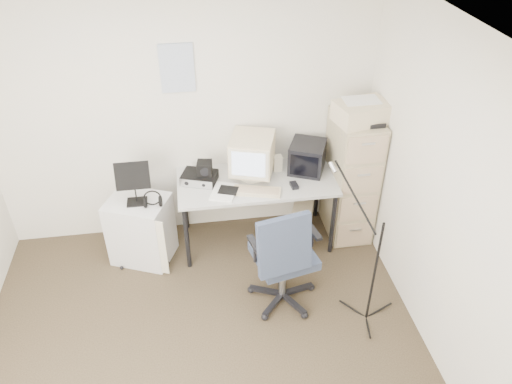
{
  "coord_description": "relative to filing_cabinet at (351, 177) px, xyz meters",
  "views": [
    {
      "loc": [
        0.03,
        -2.45,
        3.38
      ],
      "look_at": [
        0.55,
        0.95,
        0.95
      ],
      "focal_mm": 35.0,
      "sensor_mm": 36.0,
      "label": 1
    }
  ],
  "objects": [
    {
      "name": "office_chair",
      "position": [
        -0.85,
        -0.88,
        -0.11
      ],
      "size": [
        0.74,
        0.74,
        1.08
      ],
      "primitive_type": "cube",
      "rotation": [
        0.0,
        0.0,
        0.22
      ],
      "color": "#323B50",
      "rests_on": "floor"
    },
    {
      "name": "radio_receiver",
      "position": [
        -1.48,
        0.03,
        0.13
      ],
      "size": [
        0.38,
        0.32,
        0.09
      ],
      "primitive_type": "cube",
      "rotation": [
        0.0,
        0.0,
        -0.34
      ],
      "color": "black",
      "rests_on": "desk"
    },
    {
      "name": "ceiling",
      "position": [
        -1.58,
        -1.48,
        1.85
      ],
      "size": [
        3.6,
        3.6,
        0.01
      ],
      "primitive_type": "cube",
      "color": "white",
      "rests_on": "ground"
    },
    {
      "name": "crt_tv",
      "position": [
        -0.43,
        0.08,
        0.23
      ],
      "size": [
        0.43,
        0.44,
        0.29
      ],
      "primitive_type": "cube",
      "rotation": [
        0.0,
        0.0,
        -0.41
      ],
      "color": "black",
      "rests_on": "desk"
    },
    {
      "name": "radio_speaker",
      "position": [
        -1.43,
        0.01,
        0.24
      ],
      "size": [
        0.15,
        0.15,
        0.13
      ],
      "primitive_type": "cube",
      "rotation": [
        0.0,
        0.0,
        -0.17
      ],
      "color": "black",
      "rests_on": "radio_receiver"
    },
    {
      "name": "crt_monitor",
      "position": [
        -0.98,
        0.05,
        0.29
      ],
      "size": [
        0.49,
        0.5,
        0.43
      ],
      "primitive_type": "cube",
      "rotation": [
        0.0,
        0.0,
        -0.3
      ],
      "color": "beige",
      "rests_on": "desk"
    },
    {
      "name": "printer",
      "position": [
        0.0,
        -0.07,
        0.74
      ],
      "size": [
        0.53,
        0.42,
        0.18
      ],
      "primitive_type": "cube",
      "rotation": [
        0.0,
        0.0,
        0.22
      ],
      "color": "beige",
      "rests_on": "filing_cabinet"
    },
    {
      "name": "desk_speaker",
      "position": [
        -0.72,
        0.12,
        0.16
      ],
      "size": [
        0.09,
        0.09,
        0.15
      ],
      "primitive_type": "cube",
      "rotation": [
        0.0,
        0.0,
        0.04
      ],
      "color": "beige",
      "rests_on": "desk"
    },
    {
      "name": "headphones",
      "position": [
        -1.92,
        -0.21,
        0.07
      ],
      "size": [
        0.22,
        0.22,
        0.03
      ],
      "primitive_type": "torus",
      "rotation": [
        0.0,
        0.0,
        0.32
      ],
      "color": "black",
      "rests_on": "side_cart"
    },
    {
      "name": "keyboard",
      "position": [
        -0.97,
        -0.23,
        0.09
      ],
      "size": [
        0.46,
        0.26,
        0.02
      ],
      "primitive_type": "cube",
      "rotation": [
        0.0,
        0.0,
        -0.26
      ],
      "color": "beige",
      "rests_on": "desk"
    },
    {
      "name": "floor",
      "position": [
        -1.58,
        -1.48,
        -0.66
      ],
      "size": [
        3.6,
        3.6,
        0.01
      ],
      "primitive_type": "cube",
      "color": "#312919",
      "rests_on": "ground"
    },
    {
      "name": "music_stand",
      "position": [
        -2.07,
        -0.14,
        0.24
      ],
      "size": [
        0.31,
        0.17,
        0.44
      ],
      "primitive_type": "cube",
      "rotation": [
        0.0,
        0.0,
        -0.03
      ],
      "color": "black",
      "rests_on": "side_cart"
    },
    {
      "name": "pc_tower",
      "position": [
        -0.52,
        -0.16,
        -0.45
      ],
      "size": [
        0.32,
        0.47,
        0.4
      ],
      "primitive_type": "cube",
      "rotation": [
        0.0,
        0.0,
        -0.34
      ],
      "color": "beige",
      "rests_on": "floor"
    },
    {
      "name": "papers",
      "position": [
        -1.27,
        -0.19,
        0.09
      ],
      "size": [
        0.3,
        0.34,
        0.02
      ],
      "primitive_type": "cube",
      "rotation": [
        0.0,
        0.0,
        -0.35
      ],
      "color": "white",
      "rests_on": "desk"
    },
    {
      "name": "wall_back",
      "position": [
        -1.58,
        0.32,
        0.6
      ],
      "size": [
        3.6,
        0.02,
        2.5
      ],
      "primitive_type": "cube",
      "color": "silver",
      "rests_on": "ground"
    },
    {
      "name": "wall_right",
      "position": [
        0.22,
        -1.48,
        0.6
      ],
      "size": [
        0.02,
        3.6,
        2.5
      ],
      "primitive_type": "cube",
      "color": "silver",
      "rests_on": "ground"
    },
    {
      "name": "mic_stand",
      "position": [
        -0.17,
        -1.2,
        0.03
      ],
      "size": [
        0.03,
        0.03,
        1.36
      ],
      "primitive_type": "cylinder",
      "rotation": [
        0.0,
        0.0,
        1.9
      ],
      "color": "black",
      "rests_on": "floor"
    },
    {
      "name": "wall_calendar",
      "position": [
        -1.6,
        0.31,
        1.1
      ],
      "size": [
        0.3,
        0.02,
        0.44
      ],
      "primitive_type": "cube",
      "color": "white",
      "rests_on": "wall_back"
    },
    {
      "name": "desk",
      "position": [
        -0.95,
        -0.03,
        -0.29
      ],
      "size": [
        1.5,
        0.7,
        0.73
      ],
      "primitive_type": "cube",
      "color": "#B1B1B1",
      "rests_on": "floor"
    },
    {
      "name": "side_cart",
      "position": [
        -2.08,
        -0.11,
        -0.32
      ],
      "size": [
        0.66,
        0.61,
        0.67
      ],
      "primitive_type": "cube",
      "rotation": [
        0.0,
        0.0,
        -0.4
      ],
      "color": "silver",
      "rests_on": "floor"
    },
    {
      "name": "filing_cabinet",
      "position": [
        0.0,
        0.0,
        0.0
      ],
      "size": [
        0.4,
        0.6,
        1.3
      ],
      "primitive_type": "cube",
      "color": "tan",
      "rests_on": "floor"
    },
    {
      "name": "mouse",
      "position": [
        -0.62,
        -0.19,
        0.1
      ],
      "size": [
        0.07,
        0.11,
        0.03
      ],
      "primitive_type": "cube",
      "rotation": [
        0.0,
        0.0,
        0.09
      ],
      "color": "black",
      "rests_on": "desk"
    }
  ]
}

